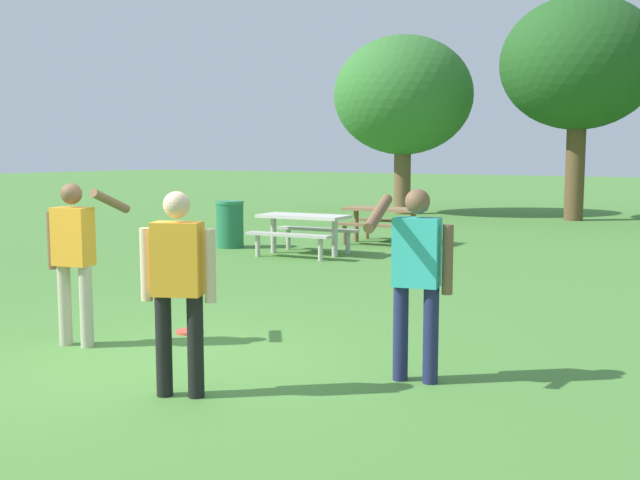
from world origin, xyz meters
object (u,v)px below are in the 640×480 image
person_catcher (416,270)px  tree_broad_center (579,64)px  person_bystander (178,280)px  person_thrower (74,251)px  frisbee (189,331)px  picnic_table_far (384,217)px  trash_can_further_along (230,224)px  tree_tall_left (403,96)px  picnic_table_near (303,226)px

person_catcher → tree_broad_center: tree_broad_center is taller
person_catcher → person_bystander: (-1.40, -1.37, -0.02)m
person_thrower → tree_broad_center: bearing=89.0°
person_catcher → frisbee: bearing=174.8°
person_bystander → picnic_table_far: bearing=109.7°
trash_can_further_along → tree_tall_left: size_ratio=0.17×
person_catcher → person_bystander: size_ratio=1.00×
picnic_table_far → trash_can_further_along: size_ratio=1.90×
trash_can_further_along → tree_broad_center: bearing=67.9°
person_catcher → trash_can_further_along: person_catcher is taller
tree_tall_left → tree_broad_center: size_ratio=0.88×
person_bystander → tree_tall_left: bearing=111.8°
frisbee → picnic_table_near: 6.43m
person_thrower → person_catcher: (3.40, 0.76, 0.00)m
person_catcher → trash_can_further_along: size_ratio=1.71×
picnic_table_near → picnic_table_far: (0.39, 2.49, 0.00)m
person_bystander → person_thrower: bearing=163.0°
tree_tall_left → trash_can_further_along: bearing=-83.9°
person_catcher → picnic_table_near: person_catcher is taller
frisbee → picnic_table_far: bearing=104.4°
trash_can_further_along → frisbee: bearing=-53.4°
picnic_table_near → tree_broad_center: tree_broad_center is taller
person_thrower → picnic_table_far: person_thrower is taller
picnic_table_near → tree_broad_center: (2.27, 10.45, 3.86)m
person_bystander → tree_broad_center: (-1.71, 17.96, 3.48)m
trash_can_further_along → tree_broad_center: size_ratio=0.15×
person_bystander → frisbee: bearing=131.4°
picnic_table_far → tree_broad_center: 9.04m
trash_can_further_along → tree_broad_center: (4.19, 10.33, 3.94)m
person_thrower → trash_can_further_along: person_thrower is taller
person_thrower → person_bystander: bearing=-17.0°
person_bystander → tree_broad_center: 18.37m
tree_broad_center → picnic_table_far: bearing=-103.3°
picnic_table_far → trash_can_further_along: trash_can_further_along is taller
person_thrower → frisbee: size_ratio=5.80×
person_thrower → picnic_table_far: bearing=99.6°
frisbee → picnic_table_near: bearing=113.3°
picnic_table_far → person_catcher: bearing=-60.0°
picnic_table_near → tree_tall_left: (-2.97, 9.86, 3.15)m
person_catcher → person_bystander: bearing=-135.4°
picnic_table_near → tree_broad_center: bearing=77.7°
person_thrower → trash_can_further_along: 8.04m
person_thrower → picnic_table_near: size_ratio=0.89×
person_bystander → picnic_table_near: size_ratio=0.89×
tree_broad_center → picnic_table_near: bearing=-102.3°
tree_broad_center → person_thrower: bearing=-91.0°
person_catcher → picnic_table_near: (-5.37, 6.14, -0.40)m
tree_tall_left → person_bystander: bearing=-68.2°
person_thrower → person_bystander: 2.09m
person_thrower → frisbee: person_thrower is taller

